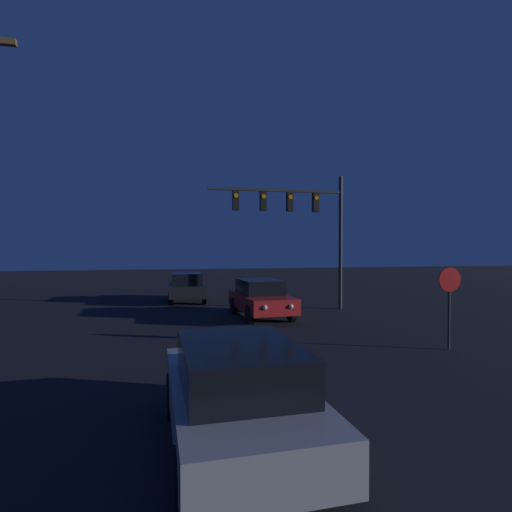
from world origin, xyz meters
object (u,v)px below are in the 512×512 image
car_mid (261,297)px  traffic_signal_mast (300,215)px  car_far (187,286)px  stop_sign (449,292)px  car_near (237,392)px

car_mid → traffic_signal_mast: 4.56m
car_mid → car_far: size_ratio=1.02×
car_far → traffic_signal_mast: bearing=-39.3°
car_mid → stop_sign: 7.69m
car_near → car_mid: bearing=73.4°
car_near → stop_sign: size_ratio=1.85×
traffic_signal_mast → car_mid: bearing=-146.2°
stop_sign → car_near: bearing=-148.1°
car_near → car_mid: (2.84, 10.78, 0.00)m
car_far → stop_sign: (6.95, -12.20, 0.82)m
car_far → stop_sign: bearing=-59.9°
car_mid → stop_sign: stop_sign is taller
traffic_signal_mast → car_far: bearing=140.3°
car_far → stop_sign: stop_sign is taller
car_far → traffic_signal_mast: (5.10, -4.24, 3.68)m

